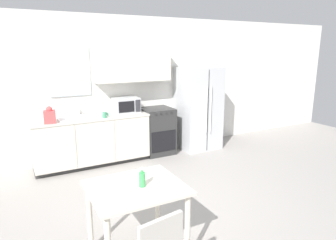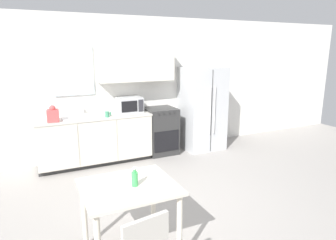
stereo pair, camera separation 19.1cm
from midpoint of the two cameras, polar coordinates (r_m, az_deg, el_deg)
ground_plane at (r=4.21m, az=0.78°, el=-16.22°), size 12.00×12.00×0.00m
wall_back at (r=5.89m, az=-8.88°, el=6.70°), size 12.00×0.38×2.70m
kitchen_counter at (r=5.66m, az=-12.76°, el=-3.66°), size 2.05×0.62×0.90m
oven_range at (r=6.06m, az=-0.54°, el=-2.06°), size 0.60×0.61×0.93m
refrigerator at (r=6.35m, az=7.33°, el=2.18°), size 0.83×0.77×1.71m
kitchen_sink at (r=5.50m, az=-15.67°, el=0.64°), size 0.60×0.43×0.24m
microwave at (r=5.78m, az=-6.45°, el=2.93°), size 0.47×0.38×0.28m
coffee_mug at (r=5.40m, az=-10.44°, el=1.09°), size 0.11×0.08×0.10m
grocery_bag_0 at (r=5.27m, az=-20.12°, el=0.96°), size 0.20×0.18×0.28m
dining_table at (r=3.07m, az=-5.61°, el=-14.59°), size 0.90×0.78×0.78m
drink_bottle at (r=2.96m, az=-4.48°, el=-11.03°), size 0.06×0.06×0.19m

